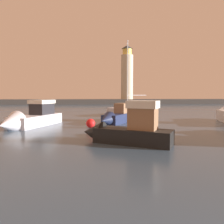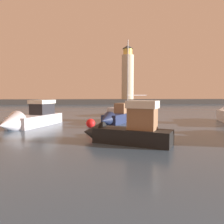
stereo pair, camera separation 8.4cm
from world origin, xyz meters
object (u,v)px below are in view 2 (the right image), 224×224
sailboat_moored (131,111)px  motorboat_1 (124,130)px  lighthouse (128,74)px  motorboat_6 (117,117)px  motorboat_2 (30,119)px  mooring_buoy (91,123)px

sailboat_moored → motorboat_1: bearing=-100.6°
lighthouse → motorboat_6: bearing=-99.7°
motorboat_1 → sailboat_moored: bearing=79.4°
motorboat_2 → sailboat_moored: (12.09, 11.68, -0.13)m
motorboat_1 → mooring_buoy: 7.27m
motorboat_1 → mooring_buoy: (-2.34, 6.87, -0.40)m
motorboat_2 → motorboat_6: size_ratio=1.24×
motorboat_1 → mooring_buoy: size_ratio=7.07×
lighthouse → mooring_buoy: 53.98m
lighthouse → motorboat_6: 50.00m
motorboat_1 → motorboat_2: motorboat_1 is taller
lighthouse → motorboat_2: 54.29m
motorboat_2 → mooring_buoy: 6.19m
sailboat_moored → mooring_buoy: 14.30m
lighthouse → motorboat_1: bearing=-98.5°
lighthouse → motorboat_2: (-17.21, -50.68, -9.11)m
motorboat_2 → mooring_buoy: motorboat_2 is taller
motorboat_2 → motorboat_6: bearing=14.0°
motorboat_2 → mooring_buoy: (6.05, -1.28, -0.36)m
motorboat_6 → mooring_buoy: 4.57m
motorboat_6 → sailboat_moored: 9.95m
lighthouse → motorboat_6: lighthouse is taller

